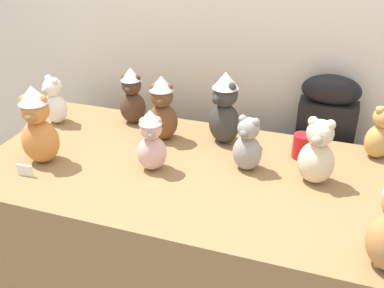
# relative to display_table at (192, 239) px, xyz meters

# --- Properties ---
(wall_back) EXTENTS (7.00, 0.08, 2.60)m
(wall_back) POSITION_rel_display_table_xyz_m (0.00, 0.70, 0.92)
(wall_back) COLOR silver
(wall_back) RESTS_ON ground_plane
(display_table) EXTENTS (1.81, 0.91, 0.76)m
(display_table) POSITION_rel_display_table_xyz_m (0.00, 0.00, 0.00)
(display_table) COLOR olive
(display_table) RESTS_ON ground_plane
(instrument_case) EXTENTS (0.28, 0.12, 1.04)m
(instrument_case) POSITION_rel_display_table_xyz_m (0.50, 0.58, 0.14)
(instrument_case) COLOR black
(instrument_case) RESTS_ON ground_plane
(teddy_bear_ash) EXTENTS (0.14, 0.13, 0.24)m
(teddy_bear_ash) POSITION_rel_display_table_xyz_m (0.21, 0.08, 0.49)
(teddy_bear_ash) COLOR gray
(teddy_bear_ash) RESTS_ON display_table
(teddy_bear_blush) EXTENTS (0.16, 0.15, 0.27)m
(teddy_bear_blush) POSITION_rel_display_table_xyz_m (-0.16, -0.05, 0.51)
(teddy_bear_blush) COLOR beige
(teddy_bear_blush) RESTS_ON display_table
(teddy_bear_chestnut) EXTENTS (0.17, 0.16, 0.31)m
(teddy_bear_chestnut) POSITION_rel_display_table_xyz_m (-0.22, 0.22, 0.53)
(teddy_bear_chestnut) COLOR brown
(teddy_bear_chestnut) RESTS_ON display_table
(teddy_bear_snow) EXTENTS (0.16, 0.15, 0.25)m
(teddy_bear_snow) POSITION_rel_display_table_xyz_m (-0.80, 0.21, 0.49)
(teddy_bear_snow) COLOR white
(teddy_bear_snow) RESTS_ON display_table
(teddy_bear_ginger) EXTENTS (0.19, 0.17, 0.35)m
(teddy_bear_ginger) POSITION_rel_display_table_xyz_m (-0.63, -0.14, 0.55)
(teddy_bear_ginger) COLOR #D17F3D
(teddy_bear_ginger) RESTS_ON display_table
(teddy_bear_charcoal) EXTENTS (0.20, 0.19, 0.34)m
(teddy_bear_charcoal) POSITION_rel_display_table_xyz_m (0.06, 0.28, 0.55)
(teddy_bear_charcoal) COLOR #383533
(teddy_bear_charcoal) RESTS_ON display_table
(teddy_bear_honey) EXTENTS (0.16, 0.16, 0.24)m
(teddy_bear_honey) POSITION_rel_display_table_xyz_m (0.73, 0.36, 0.49)
(teddy_bear_honey) COLOR tan
(teddy_bear_honey) RESTS_ON display_table
(teddy_bear_cocoa) EXTENTS (0.15, 0.13, 0.29)m
(teddy_bear_cocoa) POSITION_rel_display_table_xyz_m (-0.43, 0.34, 0.52)
(teddy_bear_cocoa) COLOR #4C3323
(teddy_bear_cocoa) RESTS_ON display_table
(teddy_bear_cream) EXTENTS (0.16, 0.14, 0.28)m
(teddy_bear_cream) POSITION_rel_display_table_xyz_m (0.49, 0.07, 0.51)
(teddy_bear_cream) COLOR beige
(teddy_bear_cream) RESTS_ON display_table
(party_cup_red) EXTENTS (0.08, 0.08, 0.11)m
(party_cup_red) POSITION_rel_display_table_xyz_m (0.42, 0.25, 0.44)
(party_cup_red) COLOR red
(party_cup_red) RESTS_ON display_table
(name_card_front_middle) EXTENTS (0.07, 0.01, 0.05)m
(name_card_front_middle) POSITION_rel_display_table_xyz_m (-0.63, -0.27, 0.41)
(name_card_front_middle) COLOR white
(name_card_front_middle) RESTS_ON display_table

